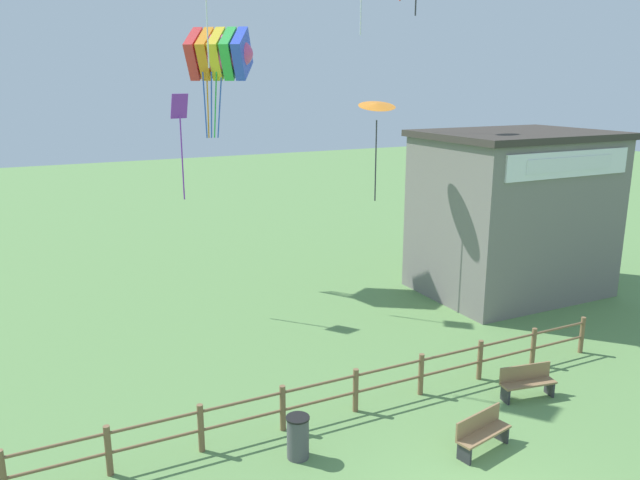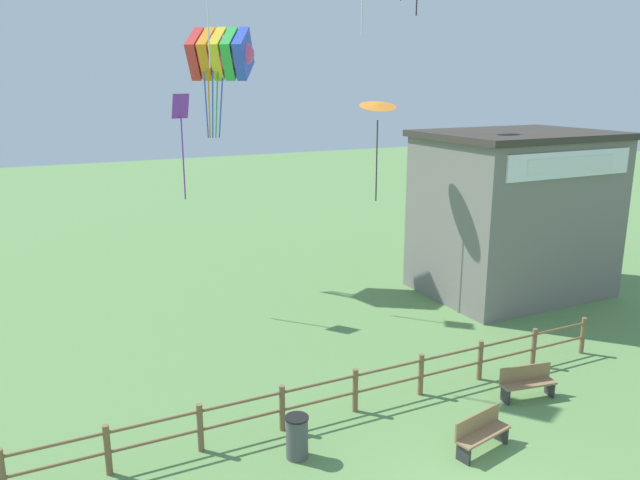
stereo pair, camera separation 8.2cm
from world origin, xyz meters
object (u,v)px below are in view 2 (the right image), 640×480
(kite_green_diamond, at_px, (207,2))
(kite_rainbow_parafoil, at_px, (220,54))
(park_bench_by_building, at_px, (527,382))
(kite_purple_streamer, at_px, (182,128))
(kite_orange_delta, at_px, (378,107))
(trash_bin, at_px, (297,437))
(seaside_building, at_px, (514,213))
(park_bench_near_fence, at_px, (481,432))

(kite_green_diamond, bearing_deg, kite_rainbow_parafoil, 61.41)
(park_bench_by_building, height_order, kite_purple_streamer, kite_purple_streamer)
(kite_orange_delta, bearing_deg, trash_bin, -130.13)
(kite_rainbow_parafoil, bearing_deg, park_bench_by_building, -74.64)
(kite_purple_streamer, bearing_deg, kite_orange_delta, -21.58)
(kite_orange_delta, relative_size, kite_green_diamond, 1.11)
(park_bench_by_building, distance_m, kite_rainbow_parafoil, 16.44)
(trash_bin, height_order, kite_orange_delta, kite_orange_delta)
(kite_purple_streamer, relative_size, kite_green_diamond, 1.12)
(trash_bin, relative_size, kite_orange_delta, 0.27)
(kite_orange_delta, bearing_deg, seaside_building, -12.68)
(park_bench_near_fence, bearing_deg, park_bench_by_building, 27.12)
(park_bench_by_building, distance_m, kite_orange_delta, 10.52)
(seaside_building, distance_m, kite_green_diamond, 13.71)
(park_bench_near_fence, height_order, kite_purple_streamer, kite_purple_streamer)
(park_bench_by_building, bearing_deg, kite_purple_streamer, 119.90)
(kite_rainbow_parafoil, distance_m, kite_purple_streamer, 4.56)
(kite_rainbow_parafoil, bearing_deg, seaside_building, -35.30)
(kite_rainbow_parafoil, xyz_separation_m, kite_purple_streamer, (-2.39, -2.91, -2.58))
(trash_bin, bearing_deg, kite_purple_streamer, 88.01)
(park_bench_by_building, bearing_deg, seaside_building, 50.59)
(kite_orange_delta, bearing_deg, kite_purple_streamer, 158.42)
(kite_purple_streamer, height_order, kite_green_diamond, kite_green_diamond)
(park_bench_near_fence, height_order, park_bench_by_building, same)
(park_bench_by_building, distance_m, kite_purple_streamer, 13.63)
(park_bench_near_fence, relative_size, trash_bin, 1.57)
(park_bench_by_building, xyz_separation_m, trash_bin, (-6.46, 0.19, 0.04))
(trash_bin, distance_m, kite_green_diamond, 15.56)
(kite_rainbow_parafoil, relative_size, kite_purple_streamer, 1.17)
(park_bench_near_fence, xyz_separation_m, kite_purple_streamer, (-3.43, 11.96, 6.03))
(park_bench_by_building, relative_size, kite_orange_delta, 0.43)
(seaside_building, relative_size, kite_purple_streamer, 1.90)
(kite_rainbow_parafoil, bearing_deg, kite_green_diamond, -118.59)
(trash_bin, bearing_deg, park_bench_by_building, -1.70)
(kite_rainbow_parafoil, height_order, kite_orange_delta, kite_rainbow_parafoil)
(seaside_building, distance_m, kite_purple_streamer, 12.77)
(park_bench_near_fence, relative_size, kite_green_diamond, 0.47)
(kite_rainbow_parafoil, bearing_deg, kite_orange_delta, -54.03)
(trash_bin, height_order, kite_purple_streamer, kite_purple_streamer)
(park_bench_by_building, xyz_separation_m, kite_purple_streamer, (-6.10, 10.60, 6.03))
(seaside_building, relative_size, kite_orange_delta, 1.92)
(trash_bin, xyz_separation_m, kite_purple_streamer, (0.36, 10.41, 5.99))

